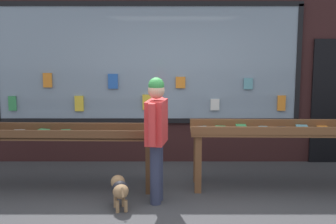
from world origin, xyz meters
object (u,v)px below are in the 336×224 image
object	(u,v)px
display_table_right	(292,135)
small_dog	(119,189)
display_table_left	(53,138)
person_browsing	(156,131)

from	to	relation	value
display_table_right	small_dog	bearing A→B (deg)	-160.88
display_table_right	display_table_left	bearing A→B (deg)	-179.93
display_table_left	small_dog	world-z (taller)	display_table_left
display_table_left	display_table_right	bearing A→B (deg)	0.07
display_table_left	small_dog	distance (m)	1.38
display_table_left	display_table_right	distance (m)	3.38
small_dog	display_table_left	bearing A→B (deg)	36.54
person_browsing	small_dog	world-z (taller)	person_browsing
small_dog	display_table_right	bearing A→B (deg)	-85.17
display_table_left	person_browsing	xyz separation A→B (m)	(1.46, -0.58, 0.23)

